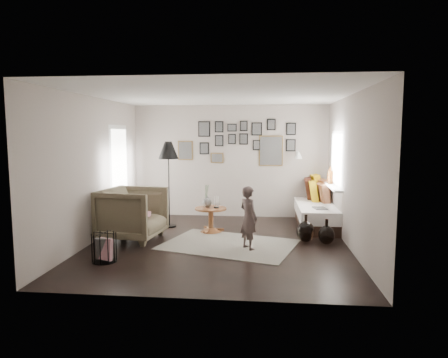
# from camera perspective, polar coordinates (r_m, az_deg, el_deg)

# --- Properties ---
(ground) EXTENTS (4.80, 4.80, 0.00)m
(ground) POSITION_cam_1_polar(r_m,az_deg,el_deg) (7.19, -0.80, -9.20)
(ground) COLOR black
(ground) RESTS_ON ground
(wall_back) EXTENTS (4.50, 0.00, 4.50)m
(wall_back) POSITION_cam_1_polar(r_m,az_deg,el_deg) (9.33, 0.85, 2.55)
(wall_back) COLOR #A69991
(wall_back) RESTS_ON ground
(wall_front) EXTENTS (4.50, 0.00, 4.50)m
(wall_front) POSITION_cam_1_polar(r_m,az_deg,el_deg) (4.59, -4.20, -1.61)
(wall_front) COLOR #A69991
(wall_front) RESTS_ON ground
(wall_left) EXTENTS (0.00, 4.80, 4.80)m
(wall_left) POSITION_cam_1_polar(r_m,az_deg,el_deg) (7.54, -18.07, 1.28)
(wall_left) COLOR #A69991
(wall_left) RESTS_ON ground
(wall_right) EXTENTS (0.00, 4.80, 4.80)m
(wall_right) POSITION_cam_1_polar(r_m,az_deg,el_deg) (7.06, 17.65, 0.95)
(wall_right) COLOR #A69991
(wall_right) RESTS_ON ground
(ceiling) EXTENTS (4.80, 4.80, 0.00)m
(ceiling) POSITION_cam_1_polar(r_m,az_deg,el_deg) (6.95, -0.84, 11.91)
(ceiling) COLOR white
(ceiling) RESTS_ON wall_back
(door_left) EXTENTS (0.00, 2.14, 2.14)m
(door_left) POSITION_cam_1_polar(r_m,az_deg,el_deg) (8.66, -14.74, 0.36)
(door_left) COLOR white
(door_left) RESTS_ON wall_left
(window_right) EXTENTS (0.15, 1.32, 1.30)m
(window_right) POSITION_cam_1_polar(r_m,az_deg,el_deg) (8.39, 15.18, -0.65)
(window_right) COLOR white
(window_right) RESTS_ON wall_right
(gallery_wall) EXTENTS (2.74, 0.03, 1.08)m
(gallery_wall) POSITION_cam_1_polar(r_m,az_deg,el_deg) (9.27, 2.62, 5.26)
(gallery_wall) COLOR brown
(gallery_wall) RESTS_ON wall_back
(wall_sconce) EXTENTS (0.18, 0.36, 0.16)m
(wall_sconce) POSITION_cam_1_polar(r_m,az_deg,el_deg) (9.05, 10.55, 3.35)
(wall_sconce) COLOR white
(wall_sconce) RESTS_ON wall_back
(rug) EXTENTS (2.56, 2.12, 0.01)m
(rug) POSITION_cam_1_polar(r_m,az_deg,el_deg) (7.10, 0.68, -9.35)
(rug) COLOR beige
(rug) RESTS_ON ground
(pedestal_table) EXTENTS (0.63, 0.63, 0.49)m
(pedestal_table) POSITION_cam_1_polar(r_m,az_deg,el_deg) (7.93, -1.89, -6.00)
(pedestal_table) COLOR brown
(pedestal_table) RESTS_ON ground
(vase) EXTENTS (0.18, 0.18, 0.45)m
(vase) POSITION_cam_1_polar(r_m,az_deg,el_deg) (7.89, -2.46, -3.10)
(vase) COLOR black
(vase) RESTS_ON pedestal_table
(candles) EXTENTS (0.11, 0.11, 0.23)m
(candles) POSITION_cam_1_polar(r_m,az_deg,el_deg) (7.85, -1.10, -3.33)
(candles) COLOR black
(candles) RESTS_ON pedestal_table
(daybed) EXTENTS (0.90, 2.15, 1.03)m
(daybed) POSITION_cam_1_polar(r_m,az_deg,el_deg) (8.79, 13.28, -4.30)
(daybed) COLOR black
(daybed) RESTS_ON ground
(magazine_on_daybed) EXTENTS (0.28, 0.35, 0.02)m
(magazine_on_daybed) POSITION_cam_1_polar(r_m,az_deg,el_deg) (8.12, 13.55, -4.07)
(magazine_on_daybed) COLOR black
(magazine_on_daybed) RESTS_ON daybed
(armchair) EXTENTS (1.19, 1.16, 0.96)m
(armchair) POSITION_cam_1_polar(r_m,az_deg,el_deg) (7.54, -12.94, -4.85)
(armchair) COLOR brown
(armchair) RESTS_ON ground
(armchair_cushion) EXTENTS (0.50, 0.52, 0.20)m
(armchair_cushion) POSITION_cam_1_polar(r_m,az_deg,el_deg) (7.58, -12.60, -4.80)
(armchair_cushion) COLOR beige
(armchair_cushion) RESTS_ON armchair
(floor_lamp) EXTENTS (0.42, 0.42, 1.78)m
(floor_lamp) POSITION_cam_1_polar(r_m,az_deg,el_deg) (8.30, -7.95, 3.64)
(floor_lamp) COLOR black
(floor_lamp) RESTS_ON ground
(magazine_basket) EXTENTS (0.43, 0.43, 0.45)m
(magazine_basket) POSITION_cam_1_polar(r_m,az_deg,el_deg) (6.43, -16.74, -9.35)
(magazine_basket) COLOR black
(magazine_basket) RESTS_ON ground
(demijohn_large) EXTENTS (0.33, 0.33, 0.49)m
(demijohn_large) POSITION_cam_1_polar(r_m,az_deg,el_deg) (7.40, 11.58, -7.35)
(demijohn_large) COLOR black
(demijohn_large) RESTS_ON ground
(demijohn_small) EXTENTS (0.29, 0.29, 0.45)m
(demijohn_small) POSITION_cam_1_polar(r_m,az_deg,el_deg) (7.33, 14.42, -7.72)
(demijohn_small) COLOR black
(demijohn_small) RESTS_ON ground
(child) EXTENTS (0.45, 0.47, 1.08)m
(child) POSITION_cam_1_polar(r_m,az_deg,el_deg) (6.73, 3.51, -5.56)
(child) COLOR #554543
(child) RESTS_ON ground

